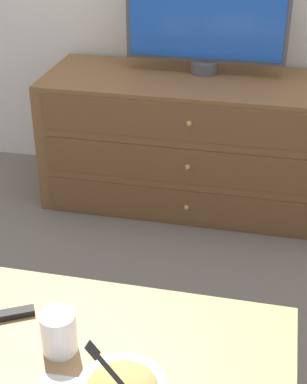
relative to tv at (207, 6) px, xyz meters
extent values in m
plane|color=#70665B|center=(-0.02, 0.19, -0.91)|extent=(12.00, 12.00, 0.00)
cube|color=brown|center=(-0.01, -0.09, -0.60)|extent=(1.41, 0.52, 0.61)
cube|color=brown|center=(-0.01, -0.36, -0.81)|extent=(1.29, 0.01, 0.16)
sphere|color=tan|center=(-0.01, -0.36, -0.81)|extent=(0.02, 0.02, 0.02)
cube|color=brown|center=(-0.01, -0.36, -0.60)|extent=(1.29, 0.01, 0.16)
sphere|color=tan|center=(-0.01, -0.36, -0.60)|extent=(0.02, 0.02, 0.02)
cube|color=brown|center=(-0.01, -0.36, -0.40)|extent=(1.29, 0.01, 0.16)
sphere|color=tan|center=(-0.01, -0.36, -0.40)|extent=(0.02, 0.02, 0.02)
cylinder|color=#515156|center=(0.00, 0.00, -0.27)|extent=(0.12, 0.12, 0.05)
cube|color=#515156|center=(0.00, 0.00, 0.01)|extent=(0.72, 0.04, 0.51)
cube|color=blue|center=(0.00, -0.02, 0.01)|extent=(0.68, 0.01, 0.47)
cube|color=tan|center=(-0.04, -1.65, -0.48)|extent=(0.98, 0.59, 0.02)
cylinder|color=#9C7549|center=(0.41, -1.40, -0.70)|extent=(0.04, 0.04, 0.41)
cube|color=black|center=(0.07, -1.78, -0.38)|extent=(0.11, 0.03, 0.12)
cube|color=black|center=(0.02, -1.77, -0.32)|extent=(0.03, 0.03, 0.03)
cylinder|color=white|center=(-0.11, -1.63, -0.44)|extent=(0.08, 0.08, 0.07)
cylinder|color=white|center=(-0.11, -1.63, -0.42)|extent=(0.09, 0.09, 0.11)
cube|color=black|center=(-0.28, -1.56, -0.47)|extent=(0.14, 0.09, 0.02)
camera|label=1|loc=(0.33, -2.60, 0.54)|focal=55.00mm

